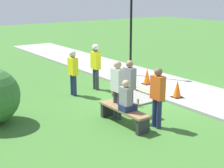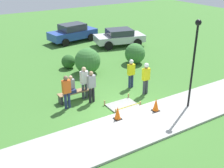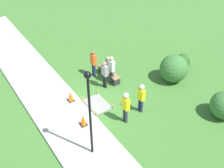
# 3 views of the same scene
# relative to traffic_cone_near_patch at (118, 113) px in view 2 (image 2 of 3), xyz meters

# --- Properties ---
(ground_plane) EXTENTS (60.00, 60.00, 0.00)m
(ground_plane) POSITION_rel_traffic_cone_near_patch_xyz_m (0.81, 0.49, -0.41)
(ground_plane) COLOR #3D702D
(sidewalk) EXTENTS (28.00, 2.74, 0.10)m
(sidewalk) POSITION_rel_traffic_cone_near_patch_xyz_m (0.81, -0.88, -0.36)
(sidewalk) COLOR #9E9E99
(sidewalk) RESTS_ON ground_plane
(wet_concrete_patch) EXTENTS (1.51, 1.08, 0.28)m
(wet_concrete_patch) POSITION_rel_traffic_cone_near_patch_xyz_m (0.98, 1.06, -0.37)
(wet_concrete_patch) COLOR gray
(wet_concrete_patch) RESTS_ON ground_plane
(traffic_cone_near_patch) EXTENTS (0.34, 0.34, 0.62)m
(traffic_cone_near_patch) POSITION_rel_traffic_cone_near_patch_xyz_m (0.00, 0.00, 0.00)
(traffic_cone_near_patch) COLOR black
(traffic_cone_near_patch) RESTS_ON sidewalk
(traffic_cone_far_patch) EXTENTS (0.34, 0.34, 0.65)m
(traffic_cone_far_patch) POSITION_rel_traffic_cone_near_patch_xyz_m (1.96, -0.33, 0.01)
(traffic_cone_far_patch) COLOR black
(traffic_cone_far_patch) RESTS_ON sidewalk
(park_bench) EXTENTS (1.87, 0.44, 0.49)m
(park_bench) POSITION_rel_traffic_cone_near_patch_xyz_m (-0.72, 2.94, -0.06)
(park_bench) COLOR #2D2D33
(park_bench) RESTS_ON ground_plane
(person_seated_on_bench) EXTENTS (0.36, 0.44, 0.89)m
(person_seated_on_bench) POSITION_rel_traffic_cone_near_patch_xyz_m (-0.90, 2.99, 0.43)
(person_seated_on_bench) COLOR navy
(person_seated_on_bench) RESTS_ON park_bench
(worker_supervisor) EXTENTS (0.40, 0.26, 1.78)m
(worker_supervisor) POSITION_rel_traffic_cone_near_patch_xyz_m (2.82, 1.57, 0.66)
(worker_supervisor) COLOR #383D47
(worker_supervisor) RESTS_ON ground_plane
(worker_assistant) EXTENTS (0.40, 0.24, 1.69)m
(worker_assistant) POSITION_rel_traffic_cone_near_patch_xyz_m (2.64, 2.67, 0.59)
(worker_assistant) COLOR navy
(worker_assistant) RESTS_ON ground_plane
(bystander_in_orange_shirt) EXTENTS (0.40, 0.23, 1.73)m
(bystander_in_orange_shirt) POSITION_rel_traffic_cone_near_patch_xyz_m (-1.44, 2.32, 0.57)
(bystander_in_orange_shirt) COLOR navy
(bystander_in_orange_shirt) RESTS_ON ground_plane
(bystander_in_gray_shirt) EXTENTS (0.40, 0.23, 1.78)m
(bystander_in_gray_shirt) POSITION_rel_traffic_cone_near_patch_xyz_m (-0.24, 2.81, 0.61)
(bystander_in_gray_shirt) COLOR #383D47
(bystander_in_gray_shirt) RESTS_ON ground_plane
(bystander_in_white_shirt) EXTENTS (0.40, 0.22, 1.71)m
(bystander_in_white_shirt) POSITION_rel_traffic_cone_near_patch_xyz_m (-0.12, 2.26, 0.56)
(bystander_in_white_shirt) COLOR black
(bystander_in_white_shirt) RESTS_ON ground_plane
(lamppost_near) EXTENTS (0.28, 0.28, 4.27)m
(lamppost_near) POSITION_rel_traffic_cone_near_patch_xyz_m (3.63, -0.82, 2.46)
(lamppost_near) COLOR black
(lamppost_near) RESTS_ON sidewalk
(parked_car_blue) EXTENTS (4.46, 2.43, 1.57)m
(parked_car_blue) POSITION_rel_traffic_cone_near_patch_xyz_m (3.96, 13.41, 0.40)
(parked_car_blue) COLOR #28479E
(parked_car_blue) RESTS_ON ground_plane
(parked_car_silver) EXTENTS (4.40, 2.81, 1.41)m
(parked_car_silver) POSITION_rel_traffic_cone_near_patch_xyz_m (6.74, 10.13, 0.35)
(parked_car_silver) COLOR #BCBCC1
(parked_car_silver) RESTS_ON ground_plane
(shrub_rounded_near) EXTENTS (0.92, 0.92, 0.92)m
(shrub_rounded_near) POSITION_rel_traffic_cone_near_patch_xyz_m (0.88, 7.45, 0.06)
(shrub_rounded_near) COLOR #285623
(shrub_rounded_near) RESTS_ON ground_plane
(shrub_rounded_mid) EXTENTS (1.65, 1.65, 1.65)m
(shrub_rounded_mid) POSITION_rel_traffic_cone_near_patch_xyz_m (1.58, 5.96, 0.42)
(shrub_rounded_mid) COLOR #387033
(shrub_rounded_mid) RESTS_ON ground_plane
(shrub_rounded_far) EXTENTS (1.43, 1.43, 1.43)m
(shrub_rounded_far) POSITION_rel_traffic_cone_near_patch_xyz_m (5.25, 5.87, 0.31)
(shrub_rounded_far) COLOR #387033
(shrub_rounded_far) RESTS_ON ground_plane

